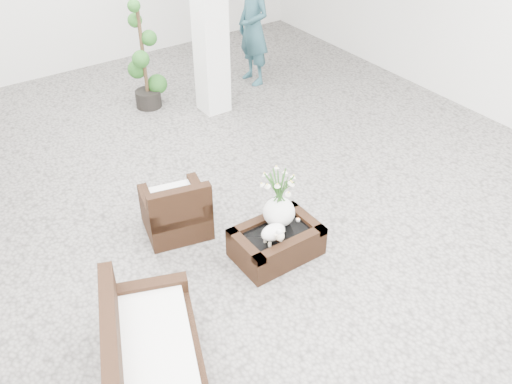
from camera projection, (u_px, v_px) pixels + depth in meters
ground at (251, 232)px, 6.35m from camera, size 11.00×11.00×0.00m
coffee_table at (276, 243)px, 5.96m from camera, size 0.90×0.60×0.31m
sheep_figurine at (273, 234)px, 5.68m from camera, size 0.28×0.23×0.21m
planter_narcissus at (280, 193)px, 5.74m from camera, size 0.44×0.44×0.80m
tealight at (298, 220)px, 6.01m from camera, size 0.04×0.04×0.03m
armchair at (175, 203)px, 6.18m from camera, size 0.82×0.80×0.73m
loveseat at (155, 358)px, 4.46m from camera, size 1.23×1.70×0.82m
topiary at (143, 56)px, 8.35m from camera, size 0.44×0.44×1.66m
shopper at (253, 27)px, 9.04m from camera, size 0.46×0.69×1.88m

